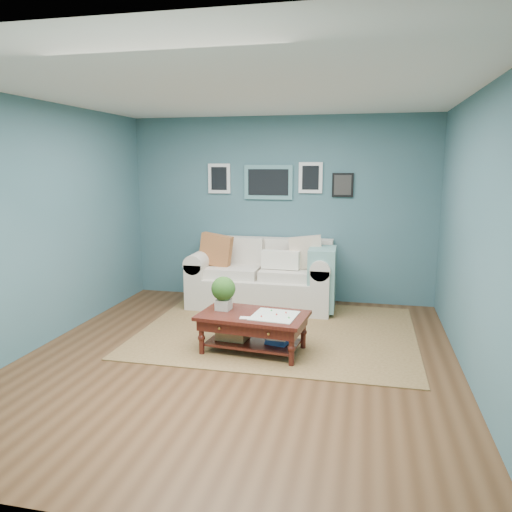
# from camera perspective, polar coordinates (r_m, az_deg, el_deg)

# --- Properties ---
(room_shell) EXTENTS (5.00, 5.02, 2.70)m
(room_shell) POSITION_cam_1_polar(r_m,az_deg,el_deg) (5.04, -2.07, 3.00)
(room_shell) COLOR brown
(room_shell) RESTS_ON ground
(area_rug) EXTENTS (3.26, 2.61, 0.01)m
(area_rug) POSITION_cam_1_polar(r_m,az_deg,el_deg) (6.16, 2.50, -8.56)
(area_rug) COLOR brown
(area_rug) RESTS_ON ground
(loveseat) EXTENTS (2.06, 0.93, 1.06)m
(loveseat) POSITION_cam_1_polar(r_m,az_deg,el_deg) (7.12, 1.38, -2.39)
(loveseat) COLOR beige
(loveseat) RESTS_ON ground
(coffee_table) EXTENTS (1.21, 0.78, 0.80)m
(coffee_table) POSITION_cam_1_polar(r_m,az_deg,el_deg) (5.44, -0.91, -7.28)
(coffee_table) COLOR #340E0F
(coffee_table) RESTS_ON ground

